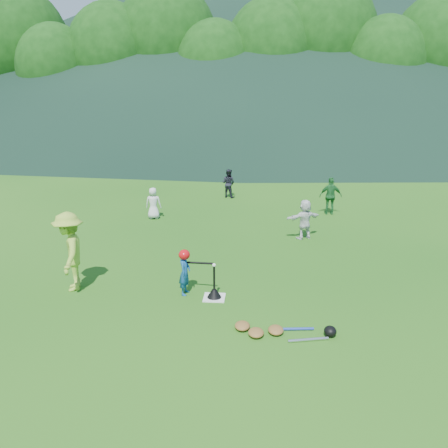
# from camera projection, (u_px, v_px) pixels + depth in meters

# --- Properties ---
(ground) EXTENTS (120.00, 120.00, 0.00)m
(ground) POSITION_uv_depth(u_px,v_px,m) (214.00, 298.00, 9.15)
(ground) COLOR #1B5313
(ground) RESTS_ON ground
(home_plate) EXTENTS (0.45, 0.45, 0.02)m
(home_plate) POSITION_uv_depth(u_px,v_px,m) (214.00, 297.00, 9.15)
(home_plate) COLOR silver
(home_plate) RESTS_ON ground
(baseball) EXTENTS (0.08, 0.08, 0.08)m
(baseball) POSITION_uv_depth(u_px,v_px,m) (214.00, 265.00, 8.95)
(baseball) COLOR white
(baseball) RESTS_ON batting_tee
(batter_child) EXTENTS (0.28, 0.38, 0.97)m
(batter_child) POSITION_uv_depth(u_px,v_px,m) (185.00, 273.00, 9.22)
(batter_child) COLOR navy
(batter_child) RESTS_ON ground
(adult_coach) EXTENTS (0.95, 1.26, 1.73)m
(adult_coach) POSITION_uv_depth(u_px,v_px,m) (70.00, 252.00, 9.36)
(adult_coach) COLOR #95BB37
(adult_coach) RESTS_ON ground
(fielder_a) EXTENTS (0.55, 0.38, 1.09)m
(fielder_a) POSITION_uv_depth(u_px,v_px,m) (153.00, 203.00, 15.09)
(fielder_a) COLOR silver
(fielder_a) RESTS_ON ground
(fielder_b) EXTENTS (0.71, 0.64, 1.20)m
(fielder_b) POSITION_uv_depth(u_px,v_px,m) (228.00, 183.00, 18.35)
(fielder_b) COLOR black
(fielder_b) RESTS_ON ground
(fielder_c) EXTENTS (0.79, 0.33, 1.34)m
(fielder_c) POSITION_uv_depth(u_px,v_px,m) (331.00, 196.00, 15.62)
(fielder_c) COLOR #1E652B
(fielder_c) RESTS_ON ground
(fielder_d) EXTENTS (1.14, 0.83, 1.19)m
(fielder_d) POSITION_uv_depth(u_px,v_px,m) (305.00, 219.00, 12.89)
(fielder_d) COLOR silver
(fielder_d) RESTS_ON ground
(batting_tee) EXTENTS (0.30, 0.30, 0.68)m
(batting_tee) POSITION_uv_depth(u_px,v_px,m) (214.00, 292.00, 9.12)
(batting_tee) COLOR black
(batting_tee) RESTS_ON home_plate
(batter_gear) EXTENTS (0.73, 0.26, 0.33)m
(batter_gear) POSITION_uv_depth(u_px,v_px,m) (185.00, 255.00, 9.11)
(batter_gear) COLOR red
(batter_gear) RESTS_ON ground
(equipment_pile) EXTENTS (1.80, 0.60, 0.19)m
(equipment_pile) POSITION_uv_depth(u_px,v_px,m) (276.00, 330.00, 7.75)
(equipment_pile) COLOR olive
(equipment_pile) RESTS_ON ground
(outfield_fence) EXTENTS (70.07, 0.08, 1.33)m
(outfield_fence) POSITION_uv_depth(u_px,v_px,m) (249.00, 141.00, 35.78)
(outfield_fence) COLOR gray
(outfield_fence) RESTS_ON ground
(tree_line) EXTENTS (70.04, 11.40, 14.82)m
(tree_line) POSITION_uv_depth(u_px,v_px,m) (255.00, 50.00, 39.27)
(tree_line) COLOR #382314
(tree_line) RESTS_ON ground
(distant_hills) EXTENTS (155.00, 140.00, 32.00)m
(distant_hills) POSITION_uv_depth(u_px,v_px,m) (218.00, 40.00, 83.97)
(distant_hills) COLOR black
(distant_hills) RESTS_ON ground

